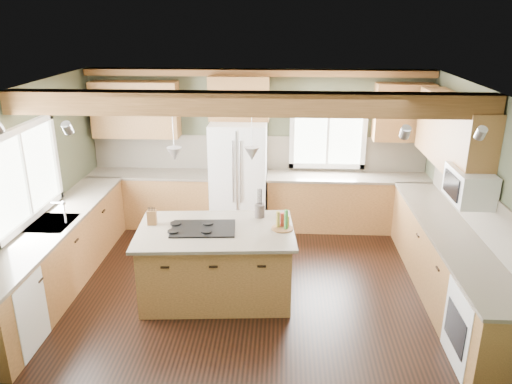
{
  "coord_description": "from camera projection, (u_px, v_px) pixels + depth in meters",
  "views": [
    {
      "loc": [
        0.41,
        -5.63,
        3.43
      ],
      "look_at": [
        0.08,
        0.3,
        1.29
      ],
      "focal_mm": 35.0,
      "sensor_mm": 36.0,
      "label": 1
    }
  ],
  "objects": [
    {
      "name": "floor",
      "position": [
        248.0,
        293.0,
        6.47
      ],
      "size": [
        5.6,
        5.6,
        0.0
      ],
      "primitive_type": "plane",
      "color": "black",
      "rests_on": "ground"
    },
    {
      "name": "ceiling",
      "position": [
        247.0,
        92.0,
        5.59
      ],
      "size": [
        5.6,
        5.6,
        0.0
      ],
      "primitive_type": "plane",
      "rotation": [
        3.14,
        0.0,
        0.0
      ],
      "color": "silver",
      "rests_on": "wall_back"
    },
    {
      "name": "wall_back",
      "position": [
        258.0,
        147.0,
        8.38
      ],
      "size": [
        5.6,
        0.0,
        5.6
      ],
      "primitive_type": "plane",
      "rotation": [
        1.57,
        0.0,
        0.0
      ],
      "color": "#474D37",
      "rests_on": "ground"
    },
    {
      "name": "wall_left",
      "position": [
        23.0,
        195.0,
        6.17
      ],
      "size": [
        0.0,
        5.0,
        5.0
      ],
      "primitive_type": "plane",
      "rotation": [
        1.57,
        0.0,
        1.57
      ],
      "color": "#474D37",
      "rests_on": "ground"
    },
    {
      "name": "wall_right",
      "position": [
        484.0,
        204.0,
        5.88
      ],
      "size": [
        0.0,
        5.0,
        5.0
      ],
      "primitive_type": "plane",
      "rotation": [
        1.57,
        0.0,
        -1.57
      ],
      "color": "#474D37",
      "rests_on": "ground"
    },
    {
      "name": "ceiling_beam",
      "position": [
        247.0,
        104.0,
        5.6
      ],
      "size": [
        5.55,
        0.26,
        0.26
      ],
      "primitive_type": "cube",
      "color": "#513317",
      "rests_on": "ceiling"
    },
    {
      "name": "soffit_trim",
      "position": [
        258.0,
        73.0,
        7.86
      ],
      "size": [
        5.55,
        0.2,
        0.1
      ],
      "primitive_type": "cube",
      "color": "#513317",
      "rests_on": "ceiling"
    },
    {
      "name": "backsplash_back",
      "position": [
        258.0,
        153.0,
        8.39
      ],
      "size": [
        5.58,
        0.03,
        0.58
      ],
      "primitive_type": "cube",
      "color": "brown",
      "rests_on": "wall_back"
    },
    {
      "name": "backsplash_right",
      "position": [
        480.0,
        210.0,
        5.96
      ],
      "size": [
        0.03,
        3.7,
        0.58
      ],
      "primitive_type": "cube",
      "color": "brown",
      "rests_on": "wall_right"
    },
    {
      "name": "base_cab_back_left",
      "position": [
        152.0,
        199.0,
        8.48
      ],
      "size": [
        2.02,
        0.6,
        0.88
      ],
      "primitive_type": "cube",
      "color": "brown",
      "rests_on": "floor"
    },
    {
      "name": "counter_back_left",
      "position": [
        150.0,
        174.0,
        8.32
      ],
      "size": [
        2.06,
        0.64,
        0.04
      ],
      "primitive_type": "cube",
      "color": "#50463B",
      "rests_on": "base_cab_back_left"
    },
    {
      "name": "base_cab_back_right",
      "position": [
        346.0,
        203.0,
        8.31
      ],
      "size": [
        2.62,
        0.6,
        0.88
      ],
      "primitive_type": "cube",
      "color": "brown",
      "rests_on": "floor"
    },
    {
      "name": "counter_back_right",
      "position": [
        348.0,
        177.0,
        8.15
      ],
      "size": [
        2.66,
        0.64,
        0.04
      ],
      "primitive_type": "cube",
      "color": "#50463B",
      "rests_on": "base_cab_back_right"
    },
    {
      "name": "base_cab_left",
      "position": [
        57.0,
        256.0,
        6.5
      ],
      "size": [
        0.6,
        3.7,
        0.88
      ],
      "primitive_type": "cube",
      "color": "brown",
      "rests_on": "floor"
    },
    {
      "name": "counter_left",
      "position": [
        52.0,
        224.0,
        6.34
      ],
      "size": [
        0.64,
        3.74,
        0.04
      ],
      "primitive_type": "cube",
      "color": "#50463B",
      "rests_on": "base_cab_left"
    },
    {
      "name": "base_cab_right",
      "position": [
        448.0,
        267.0,
        6.24
      ],
      "size": [
        0.6,
        3.7,
        0.88
      ],
      "primitive_type": "cube",
      "color": "brown",
      "rests_on": "floor"
    },
    {
      "name": "counter_right",
      "position": [
        452.0,
        233.0,
        6.08
      ],
      "size": [
        0.64,
        3.74,
        0.04
      ],
      "primitive_type": "cube",
      "color": "#50463B",
      "rests_on": "base_cab_right"
    },
    {
      "name": "upper_cab_back_left",
      "position": [
        136.0,
        110.0,
        8.09
      ],
      "size": [
        1.4,
        0.35,
        0.9
      ],
      "primitive_type": "cube",
      "color": "brown",
      "rests_on": "wall_back"
    },
    {
      "name": "upper_cab_over_fridge",
      "position": [
        239.0,
        98.0,
        7.94
      ],
      "size": [
        0.96,
        0.35,
        0.7
      ],
      "primitive_type": "cube",
      "color": "brown",
      "rests_on": "wall_back"
    },
    {
      "name": "upper_cab_right",
      "position": [
        452.0,
        133.0,
        6.52
      ],
      "size": [
        0.35,
        2.2,
        0.9
      ],
      "primitive_type": "cube",
      "color": "brown",
      "rests_on": "wall_right"
    },
    {
      "name": "upper_cab_back_corner",
      "position": [
        403.0,
        112.0,
        7.87
      ],
      "size": [
        0.9,
        0.35,
        0.9
      ],
      "primitive_type": "cube",
      "color": "brown",
      "rests_on": "wall_back"
    },
    {
      "name": "window_left",
      "position": [
        23.0,
        175.0,
        6.13
      ],
      "size": [
        0.04,
        1.6,
        1.05
      ],
      "primitive_type": "cube",
      "color": "white",
      "rests_on": "wall_left"
    },
    {
      "name": "window_back",
      "position": [
        328.0,
        134.0,
        8.21
      ],
      "size": [
        1.1,
        0.04,
        1.0
      ],
      "primitive_type": "cube",
      "color": "white",
      "rests_on": "wall_back"
    },
    {
      "name": "sink",
      "position": [
        52.0,
        224.0,
        6.34
      ],
      "size": [
        0.5,
        0.65,
        0.03
      ],
      "primitive_type": "cube",
      "color": "#262628",
      "rests_on": "counter_left"
    },
    {
      "name": "faucet",
      "position": [
        65.0,
        213.0,
        6.28
      ],
      "size": [
        0.02,
        0.02,
        0.28
      ],
      "primitive_type": "cylinder",
      "color": "#B2B2B7",
      "rests_on": "sink"
    },
    {
      "name": "dishwasher",
      "position": [
        6.0,
        314.0,
        5.28
      ],
      "size": [
        0.6,
        0.6,
        0.84
      ],
      "primitive_type": "cube",
      "color": "white",
      "rests_on": "floor"
    },
    {
      "name": "oven",
      "position": [
        486.0,
        329.0,
        5.02
      ],
      "size": [
        0.6,
        0.72,
        0.84
      ],
      "primitive_type": "cube",
      "color": "white",
      "rests_on": "floor"
    },
    {
      "name": "microwave",
      "position": [
        470.0,
        186.0,
        5.76
      ],
      "size": [
        0.4,
        0.7,
        0.38
      ],
      "primitive_type": "cube",
      "color": "white",
      "rests_on": "wall_right"
    },
    {
      "name": "pendant_left",
      "position": [
        174.0,
        154.0,
        5.81
      ],
      "size": [
        0.18,
        0.18,
        0.16
      ],
      "primitive_type": "cone",
      "rotation": [
        3.14,
        0.0,
        0.0
      ],
      "color": "#B2B2B7",
      "rests_on": "ceiling"
    },
    {
      "name": "pendant_right",
      "position": [
        252.0,
        154.0,
        5.83
      ],
      "size": [
        0.18,
        0.18,
        0.16
      ],
      "primitive_type": "cone",
      "rotation": [
        3.14,
        0.0,
        0.0
      ],
      "color": "#B2B2B7",
      "rests_on": "ceiling"
    },
    {
      "name": "refrigerator",
      "position": [
        239.0,
        177.0,
        8.17
      ],
      "size": [
        0.9,
        0.74,
        1.8
      ],
      "primitive_type": "cube",
      "color": "white",
      "rests_on": "floor"
    },
    {
      "name": "island",
      "position": [
        216.0,
        264.0,
        6.3
      ],
      "size": [
        1.89,
        1.24,
        0.88
      ],
      "primitive_type": "cube",
      "rotation": [
        0.0,
        0.0,
        0.08
      ],
      "color": "brown",
      "rests_on": "floor"
    },
    {
      "name": "island_top",
      "position": [
        215.0,
        231.0,
        6.15
      ],
      "size": [
        2.02,
        1.37,
        0.04
      ],
      "primitive_type": "cube",
      "rotation": [
        0.0,
        0.0,
        0.08
      ],
      "color": "#50463B",
      "rests_on": "island"
    },
    {
      "name": "cooktop",
      "position": [
        203.0,
        229.0,
        6.13
      ],
      "size": [
        0.82,
        0.58,
        0.02
      ],
      "primitive_type": "cube",
      "rotation": [
        0.0,
        0.0,
        0.08
      ],
      "color": "black",
      "rests_on": "island_top"
    },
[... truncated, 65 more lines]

